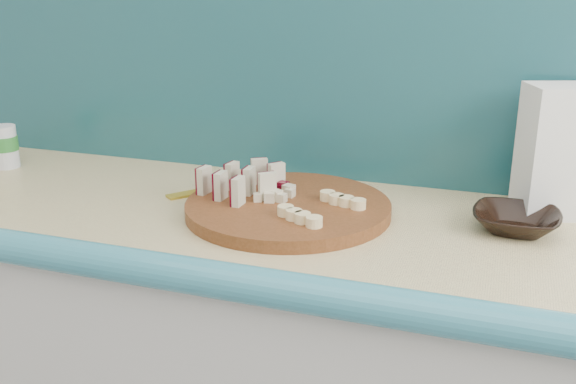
% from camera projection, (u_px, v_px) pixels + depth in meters
% --- Properties ---
extents(backsplash, '(2.20, 0.02, 0.50)m').
position_uv_depth(backsplash, '(362.00, 72.00, 1.42)').
color(backsplash, teal).
rests_on(backsplash, kitchen_counter).
extents(cutting_board, '(0.54, 0.54, 0.03)m').
position_uv_depth(cutting_board, '(288.00, 208.00, 1.27)').
color(cutting_board, '#4E2910').
rests_on(cutting_board, kitchen_counter).
extents(apple_wedges, '(0.17, 0.18, 0.06)m').
position_uv_depth(apple_wedges, '(243.00, 181.00, 1.31)').
color(apple_wedges, beige).
rests_on(apple_wedges, cutting_board).
extents(apple_chunks, '(0.06, 0.07, 0.02)m').
position_uv_depth(apple_chunks, '(279.00, 194.00, 1.28)').
color(apple_chunks, beige).
rests_on(apple_chunks, cutting_board).
extents(banana_slices, '(0.15, 0.17, 0.02)m').
position_uv_depth(banana_slices, '(321.00, 208.00, 1.21)').
color(banana_slices, '#FCDF9A').
rests_on(banana_slices, cutting_board).
extents(brown_bowl, '(0.16, 0.16, 0.04)m').
position_uv_depth(brown_bowl, '(516.00, 221.00, 1.19)').
color(brown_bowl, black).
rests_on(brown_bowl, kitchen_counter).
extents(flour_bag, '(0.18, 0.15, 0.26)m').
position_uv_depth(flour_bag, '(562.00, 151.00, 1.24)').
color(flour_bag, silver).
rests_on(flour_bag, kitchen_counter).
extents(canister, '(0.06, 0.06, 0.11)m').
position_uv_depth(canister, '(5.00, 146.00, 1.58)').
color(canister, silver).
rests_on(canister, kitchen_counter).
extents(banana_peel, '(0.20, 0.17, 0.01)m').
position_uv_depth(banana_peel, '(219.00, 194.00, 1.39)').
color(banana_peel, '#B0A221').
rests_on(banana_peel, kitchen_counter).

